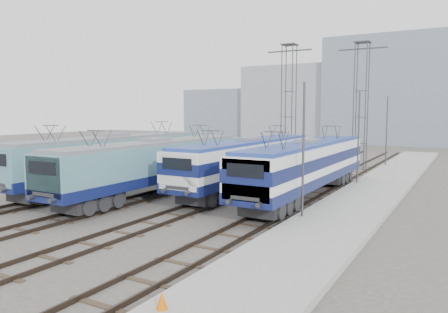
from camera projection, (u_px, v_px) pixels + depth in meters
ground at (144, 211)px, 24.51m from camera, size 160.00×160.00×0.00m
platform at (361, 201)px, 26.39m from camera, size 4.00×70.00×0.30m
locomotive_far_left at (113, 156)px, 31.67m from camera, size 2.93×18.48×3.48m
locomotive_center_left at (155, 162)px, 28.72m from camera, size 2.80×17.69×3.33m
locomotive_center_right at (248, 159)px, 30.62m from camera, size 2.74×17.33×3.26m
locomotive_far_right at (306, 164)px, 27.78m from camera, size 2.78×17.58×3.30m
catenary_tower_west at (289, 100)px, 42.84m from camera, size 4.50×1.20×12.00m
catenary_tower_east at (361, 100)px, 41.37m from camera, size 4.50×1.20×12.00m
mast_front at (303, 153)px, 21.65m from camera, size 0.12×0.12×7.00m
mast_mid at (358, 140)px, 32.02m from camera, size 0.12×0.12×7.00m
mast_rear at (386, 133)px, 42.39m from camera, size 0.12×0.12×7.00m
safety_cone at (162, 300)px, 11.62m from camera, size 0.31×0.31×0.49m
building_west at (296, 104)px, 84.27m from camera, size 18.00×12.00×14.00m
building_center at (396, 91)px, 75.20m from camera, size 22.00×14.00×18.00m
building_far_west at (224, 114)px, 92.35m from camera, size 14.00×10.00×10.00m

